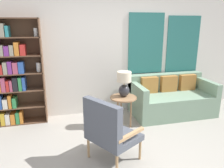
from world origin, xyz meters
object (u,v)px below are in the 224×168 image
armchair (108,129)px  couch (171,99)px  side_table (123,101)px  table_lamp (124,83)px  bookshelf (14,74)px

armchair → couch: armchair is taller
side_table → table_lamp: bearing=58.9°
couch → table_lamp: bearing=-163.9°
armchair → table_lamp: 1.21m
couch → side_table: 1.24m
bookshelf → side_table: bookshelf is taller
bookshelf → table_lamp: bearing=-17.5°
side_table → table_lamp: size_ratio=1.25×
bookshelf → side_table: 2.07m
couch → side_table: size_ratio=2.89×
armchair → side_table: armchair is taller
armchair → side_table: (0.52, 1.00, 0.00)m
bookshelf → armchair: 2.20m
bookshelf → side_table: bearing=-18.5°
couch → table_lamp: 1.31m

